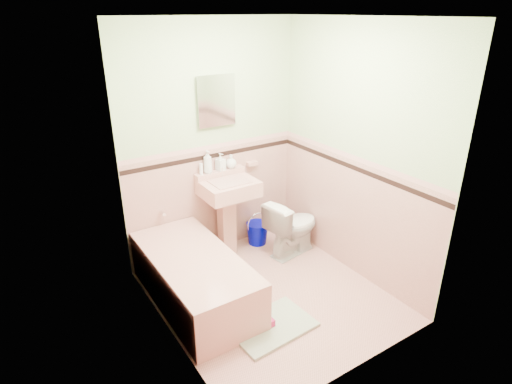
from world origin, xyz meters
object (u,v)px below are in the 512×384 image
bathtub (195,280)px  bucket (257,233)px  toilet (293,226)px  soap_bottle_left (208,162)px  medicine_cabinet (216,101)px  sink (229,219)px  soap_bottle_right (231,161)px  soap_bottle_mid (220,162)px  shoe (266,324)px

bathtub → bucket: bearing=28.4°
toilet → bucket: 0.48m
soap_bottle_left → toilet: size_ratio=0.37×
medicine_cabinet → toilet: 1.60m
bathtub → bucket: bathtub is taller
soap_bottle_left → bucket: soap_bottle_left is taller
sink → soap_bottle_left: bearing=127.9°
soap_bottle_left → toilet: soap_bottle_left is taller
sink → soap_bottle_left: (-0.14, 0.18, 0.63)m
sink → medicine_cabinet: bearing=90.0°
medicine_cabinet → bathtub: bearing=-132.6°
soap_bottle_right → toilet: 0.99m
soap_bottle_mid → soap_bottle_left: bearing=180.0°
bathtub → sink: 0.89m
soap_bottle_right → toilet: size_ratio=0.23×
soap_bottle_mid → bathtub: bearing=-134.2°
soap_bottle_right → shoe: size_ratio=1.01×
medicine_cabinet → shoe: (-0.35, -1.45, -1.64)m
soap_bottle_mid → medicine_cabinet: bearing=111.2°
bathtub → medicine_cabinet: bearing=47.4°
soap_bottle_mid → soap_bottle_right: size_ratio=1.25×
soap_bottle_left → soap_bottle_mid: bearing=0.0°
sink → soap_bottle_right: size_ratio=5.94×
bucket → toilet: bearing=-60.7°
sink → bucket: size_ratio=3.47×
soap_bottle_left → toilet: (0.76, -0.51, -0.75)m
bathtub → soap_bottle_mid: 1.29m
soap_bottle_mid → soap_bottle_right: 0.13m
soap_bottle_mid → soap_bottle_right: bearing=0.0°
toilet → soap_bottle_left: bearing=46.7°
soap_bottle_left → soap_bottle_mid: (0.15, 0.00, -0.03)m
bathtub → soap_bottle_left: (0.54, 0.71, 0.85)m
soap_bottle_right → bucket: size_ratio=0.58×
soap_bottle_mid → soap_bottle_right: (0.13, 0.00, -0.02)m
soap_bottle_mid → toilet: soap_bottle_mid is taller
medicine_cabinet → soap_bottle_right: size_ratio=3.28×
sink → bucket: bearing=7.8°
soap_bottle_left → medicine_cabinet: bearing=12.1°
soap_bottle_left → soap_bottle_right: size_ratio=1.62×
medicine_cabinet → shoe: 2.22m
medicine_cabinet → soap_bottle_right: 0.68m
toilet → soap_bottle_right: bearing=33.7°
sink → toilet: (0.62, -0.33, -0.12)m
bathtub → soap_bottle_mid: bearing=45.8°
medicine_cabinet → soap_bottle_left: 0.64m
bucket → medicine_cabinet: bearing=158.9°
soap_bottle_right → shoe: (-0.50, -1.42, -0.97)m
bathtub → soap_bottle_mid: soap_bottle_mid is taller
soap_bottle_right → sink: bearing=-128.0°
medicine_cabinet → soap_bottle_mid: bearing=-68.8°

